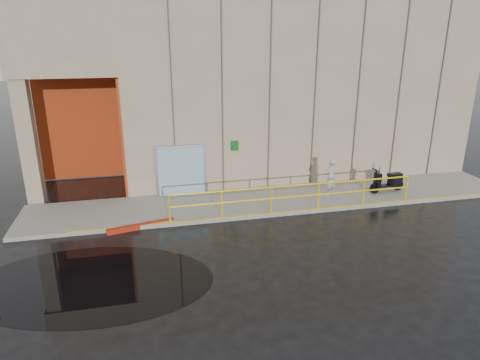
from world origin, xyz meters
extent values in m
plane|color=black|center=(0.00, 0.00, 0.00)|extent=(120.00, 120.00, 0.00)
cube|color=gray|center=(4.00, 4.50, 0.07)|extent=(20.00, 3.00, 0.15)
cube|color=gray|center=(6.00, 11.00, 4.00)|extent=(16.00, 10.00, 8.00)
cube|color=gray|center=(-4.00, 11.00, 6.50)|extent=(4.00, 10.00, 3.00)
cube|color=gray|center=(-5.60, 6.40, 2.50)|extent=(0.60, 0.60, 5.00)
cube|color=#992B0E|center=(-4.00, 9.50, 2.50)|extent=(3.80, 0.15, 4.90)
cube|color=#992B0E|center=(-2.05, 7.75, 2.50)|extent=(0.10, 3.50, 4.90)
cube|color=#91B5C6|center=(0.20, 5.88, 1.15)|extent=(1.90, 0.10, 2.00)
cube|color=slate|center=(0.20, 5.96, 1.15)|extent=(2.10, 0.06, 2.20)
cube|color=#0B5217|center=(2.50, 5.94, 2.10)|extent=(0.32, 0.04, 0.42)
cylinder|color=yellow|center=(4.25, 3.15, 1.15)|extent=(9.50, 0.06, 0.06)
cylinder|color=yellow|center=(4.25, 3.15, 0.70)|extent=(9.50, 0.06, 0.06)
imported|color=#A2A2A7|center=(6.22, 4.35, 0.95)|extent=(0.69, 0.63, 1.59)
cylinder|color=black|center=(8.16, 4.10, 0.39)|extent=(0.48, 0.15, 0.47)
cylinder|color=black|center=(9.33, 4.23, 0.39)|extent=(0.48, 0.15, 0.47)
cube|color=#9C210F|center=(-1.53, 3.10, 0.09)|extent=(2.38, 0.69, 0.18)
cube|color=black|center=(-2.91, -0.16, 0.00)|extent=(7.36, 5.25, 0.01)
camera|label=1|loc=(-1.19, -11.16, 6.55)|focal=32.00mm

